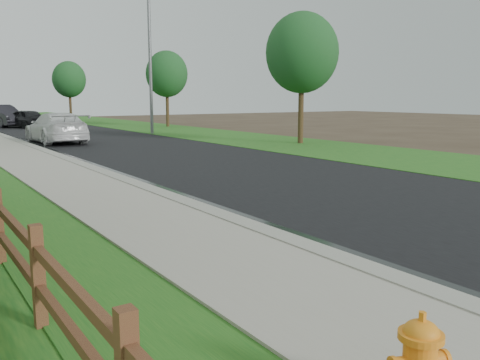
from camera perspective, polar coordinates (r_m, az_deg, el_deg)
road at (r=38.53m, az=-19.92°, el=5.29°), size 8.00×90.00×0.02m
verge_far at (r=40.74m, az=-10.43°, el=5.89°), size 6.00×90.00×0.04m
white_suv at (r=27.65m, az=-19.94°, el=5.53°), size 2.28×5.33×1.53m
dark_car_mid at (r=42.17m, az=-23.13°, el=6.37°), size 3.24×4.44×1.41m
dark_car_far at (r=44.20m, az=-25.28°, el=6.54°), size 3.49×5.56×1.73m
streetlight at (r=32.95m, az=-10.43°, el=14.91°), size 2.30×0.50×9.96m
tree_near_right at (r=25.87m, az=6.97°, el=13.97°), size 3.59×3.59×6.46m
tree_mid_right at (r=40.71m, az=-8.23°, el=11.69°), size 3.25×3.25×5.90m
tree_far_right at (r=51.24m, az=-18.64°, el=10.65°), size 3.08×3.08×5.67m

